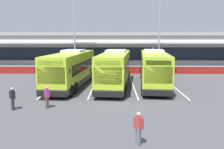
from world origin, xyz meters
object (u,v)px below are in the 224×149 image
object	(u,v)px
coach_bus_left_centre	(115,69)
coach_bus_centre	(154,69)
pedestrian_child	(138,127)
lamp_post_west	(74,29)
coach_bus_leftmost	(72,69)
pedestrian_in_dark_coat	(12,98)
pedestrian_with_handbag	(47,96)
lamp_post_centre	(160,29)

from	to	relation	value
coach_bus_left_centre	coach_bus_centre	size ratio (longest dim) A/B	1.00
pedestrian_child	lamp_post_west	bearing A→B (deg)	105.70
coach_bus_leftmost	pedestrian_in_dark_coat	distance (m)	9.09
coach_bus_left_centre	lamp_post_west	xyz separation A→B (m)	(-5.90, 10.73, 4.50)
pedestrian_with_handbag	pedestrian_child	world-z (taller)	same
lamp_post_west	pedestrian_child	bearing A→B (deg)	-74.30
pedestrian_with_handbag	pedestrian_in_dark_coat	distance (m)	2.36
pedestrian_in_dark_coat	pedestrian_child	bearing A→B (deg)	-33.97
coach_bus_leftmost	lamp_post_centre	world-z (taller)	lamp_post_centre
coach_bus_left_centre	lamp_post_west	distance (m)	13.05
pedestrian_in_dark_coat	lamp_post_centre	bearing A→B (deg)	54.96
pedestrian_child	coach_bus_left_centre	bearing A→B (deg)	94.46
lamp_post_west	lamp_post_centre	world-z (taller)	same
coach_bus_leftmost	pedestrian_in_dark_coat	size ratio (longest dim) A/B	7.62
lamp_post_centre	pedestrian_in_dark_coat	bearing A→B (deg)	-125.04
pedestrian_with_handbag	pedestrian_in_dark_coat	bearing A→B (deg)	-167.77
pedestrian_in_dark_coat	coach_bus_centre	bearing A→B (deg)	38.41
coach_bus_left_centre	coach_bus_centre	xyz separation A→B (m)	(4.09, 0.43, 0.00)
coach_bus_centre	pedestrian_child	size ratio (longest dim) A/B	7.62
pedestrian_in_dark_coat	lamp_post_centre	xyz separation A→B (m)	(13.69, 19.52, 5.42)
pedestrian_child	pedestrian_in_dark_coat	bearing A→B (deg)	146.03
lamp_post_west	lamp_post_centre	xyz separation A→B (m)	(12.34, 0.22, 0.00)
coach_bus_left_centre	lamp_post_west	world-z (taller)	lamp_post_west
coach_bus_leftmost	pedestrian_child	size ratio (longest dim) A/B	7.62
lamp_post_west	pedestrian_in_dark_coat	bearing A→B (deg)	-94.00
pedestrian_in_dark_coat	lamp_post_west	world-z (taller)	lamp_post_west
pedestrian_with_handbag	lamp_post_centre	world-z (taller)	lamp_post_centre
coach_bus_leftmost	lamp_post_west	size ratio (longest dim) A/B	1.12
coach_bus_leftmost	lamp_post_west	xyz separation A→B (m)	(-1.34, 10.66, 4.50)
coach_bus_left_centre	pedestrian_child	xyz separation A→B (m)	(1.11, -14.19, -0.91)
coach_bus_left_centre	lamp_post_centre	size ratio (longest dim) A/B	1.12
coach_bus_leftmost	lamp_post_centre	xyz separation A→B (m)	(11.00, 10.88, 4.50)
coach_bus_centre	lamp_post_west	xyz separation A→B (m)	(-9.99, 10.31, 4.50)
pedestrian_with_handbag	lamp_post_west	bearing A→B (deg)	92.91
pedestrian_in_dark_coat	pedestrian_child	distance (m)	10.07
coach_bus_centre	pedestrian_in_dark_coat	xyz separation A→B (m)	(-11.34, -8.99, -0.91)
coach_bus_centre	lamp_post_centre	size ratio (longest dim) A/B	1.12
coach_bus_leftmost	pedestrian_in_dark_coat	world-z (taller)	coach_bus_leftmost
pedestrian_with_handbag	pedestrian_in_dark_coat	world-z (taller)	same
coach_bus_centre	lamp_post_west	distance (m)	15.04
coach_bus_left_centre	coach_bus_centre	world-z (taller)	same
lamp_post_west	lamp_post_centre	bearing A→B (deg)	1.01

